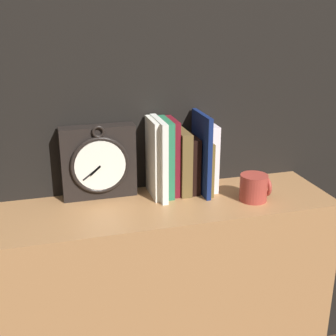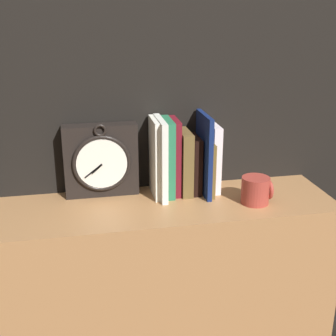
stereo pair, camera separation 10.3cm
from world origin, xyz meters
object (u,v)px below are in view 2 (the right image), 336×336
(book_slot0_white, at_px, (154,158))
(book_slot2_green, at_px, (168,157))
(clock, at_px, (101,161))
(book_slot6_navy, at_px, (204,154))
(book_slot5_black, at_px, (194,164))
(mug, at_px, (256,190))
(book_slot8_white, at_px, (213,158))
(book_slot3_maroon, at_px, (175,157))
(book_slot1_white, at_px, (161,158))
(book_slot4_brown, at_px, (184,162))
(book_slot7_brown, at_px, (208,166))

(book_slot0_white, height_order, book_slot2_green, book_slot0_white)
(clock, height_order, book_slot6_navy, book_slot6_navy)
(book_slot5_black, bearing_deg, book_slot6_navy, -39.10)
(mug, bearing_deg, book_slot8_white, 127.13)
(clock, xyz_separation_m, mug, (0.45, -0.15, -0.07))
(book_slot0_white, bearing_deg, book_slot5_black, 2.91)
(book_slot6_navy, distance_m, mug, 0.19)
(clock, distance_m, book_slot3_maroon, 0.23)
(mug, bearing_deg, book_slot1_white, 157.77)
(book_slot4_brown, bearing_deg, book_slot1_white, -168.83)
(book_slot2_green, relative_size, book_slot6_navy, 0.94)
(book_slot2_green, distance_m, mug, 0.29)
(book_slot7_brown, bearing_deg, book_slot4_brown, 172.34)
(book_slot3_maroon, bearing_deg, book_slot8_white, -0.20)
(book_slot0_white, distance_m, book_slot1_white, 0.02)
(book_slot2_green, relative_size, book_slot5_black, 1.33)
(book_slot3_maroon, relative_size, book_slot6_navy, 0.94)
(book_slot4_brown, bearing_deg, book_slot0_white, -178.14)
(book_slot7_brown, relative_size, mug, 1.90)
(book_slot8_white, bearing_deg, book_slot7_brown, -144.65)
(clock, xyz_separation_m, book_slot5_black, (0.29, -0.02, -0.02))
(book_slot5_black, bearing_deg, book_slot1_white, -170.35)
(book_slot7_brown, relative_size, book_slot8_white, 0.79)
(book_slot6_navy, bearing_deg, book_slot8_white, 30.97)
(book_slot6_navy, bearing_deg, book_slot1_white, 179.24)
(book_slot1_white, bearing_deg, book_slot3_maroon, 22.78)
(clock, height_order, book_slot3_maroon, book_slot3_maroon)
(book_slot1_white, bearing_deg, book_slot2_green, 29.69)
(book_slot3_maroon, bearing_deg, book_slot4_brown, -8.79)
(book_slot4_brown, relative_size, book_slot7_brown, 1.17)
(book_slot1_white, height_order, book_slot8_white, book_slot1_white)
(clock, distance_m, book_slot4_brown, 0.26)
(clock, height_order, book_slot5_black, clock)
(book_slot1_white, distance_m, book_slot8_white, 0.17)
(book_slot4_brown, xyz_separation_m, book_slot6_navy, (0.06, -0.02, 0.03))
(book_slot3_maroon, xyz_separation_m, book_slot5_black, (0.06, -0.00, -0.03))
(book_slot0_white, bearing_deg, book_slot7_brown, -2.31)
(book_slot0_white, height_order, book_slot4_brown, book_slot0_white)
(book_slot1_white, xyz_separation_m, book_slot5_black, (0.11, 0.02, -0.03))
(book_slot3_maroon, height_order, book_slot8_white, book_slot3_maroon)
(book_slot1_white, xyz_separation_m, book_slot2_green, (0.03, 0.01, -0.00))
(book_slot4_brown, bearing_deg, clock, 173.80)
(book_slot3_maroon, distance_m, book_slot7_brown, 0.11)
(mug, bearing_deg, book_slot4_brown, 146.77)
(mug, bearing_deg, book_slot6_navy, 141.03)
(book_slot7_brown, bearing_deg, book_slot1_white, -177.92)
(book_slot8_white, distance_m, mug, 0.18)
(book_slot0_white, relative_size, book_slot1_white, 0.99)
(clock, xyz_separation_m, book_slot8_white, (0.35, -0.02, -0.01))
(book_slot1_white, relative_size, book_slot2_green, 1.02)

